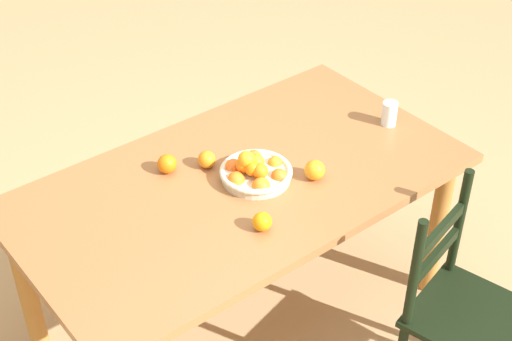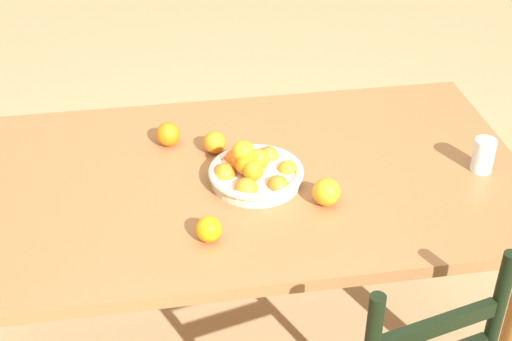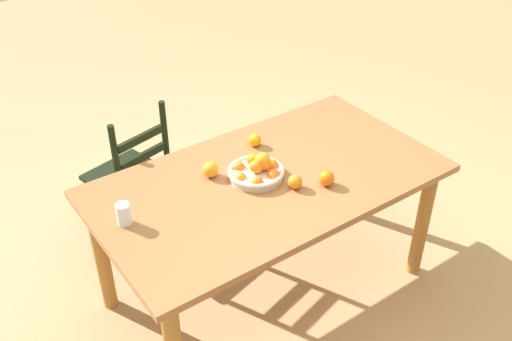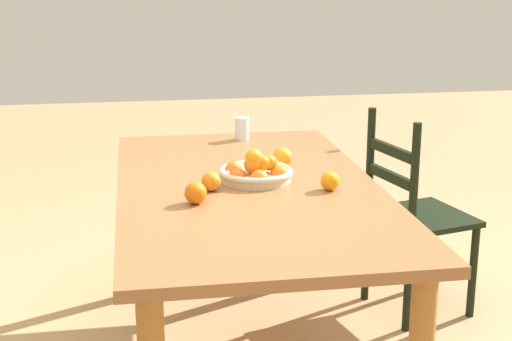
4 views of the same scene
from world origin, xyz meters
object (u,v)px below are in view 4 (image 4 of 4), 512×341
at_px(drinking_glass, 242,128).
at_px(fruit_bowl, 256,171).
at_px(dining_table, 248,210).
at_px(chair_near_window, 414,219).
at_px(orange_loose_1, 211,181).
at_px(orange_loose_2, 330,181).
at_px(orange_loose_3, 282,157).
at_px(orange_loose_0, 196,193).

bearing_deg(drinking_glass, fruit_bowl, -3.86).
relative_size(dining_table, chair_near_window, 1.87).
xyz_separation_m(fruit_bowl, drinking_glass, (-0.69, 0.05, 0.01)).
height_order(orange_loose_1, orange_loose_2, same).
distance_m(chair_near_window, orange_loose_1, 1.11).
distance_m(orange_loose_1, orange_loose_2, 0.43).
bearing_deg(orange_loose_2, orange_loose_3, -162.78).
bearing_deg(orange_loose_1, orange_loose_2, 81.44).
xyz_separation_m(dining_table, orange_loose_0, (0.19, -0.21, 0.14)).
bearing_deg(dining_table, chair_near_window, 115.83).
bearing_deg(dining_table, orange_loose_1, -69.88).
distance_m(dining_table, orange_loose_1, 0.20).
bearing_deg(fruit_bowl, dining_table, -41.40).
height_order(chair_near_window, drinking_glass, chair_near_window).
distance_m(dining_table, orange_loose_0, 0.32).
relative_size(orange_loose_3, drinking_glass, 0.76).
height_order(orange_loose_3, drinking_glass, drinking_glass).
bearing_deg(fruit_bowl, orange_loose_2, 56.66).
bearing_deg(orange_loose_0, drinking_glass, 162.20).
relative_size(orange_loose_0, drinking_glass, 0.73).
bearing_deg(orange_loose_0, orange_loose_1, 153.98).
height_order(dining_table, drinking_glass, drinking_glass).
xyz_separation_m(chair_near_window, orange_loose_2, (0.51, -0.53, 0.35)).
relative_size(fruit_bowl, orange_loose_1, 4.00).
bearing_deg(drinking_glass, dining_table, -6.63).
xyz_separation_m(orange_loose_0, drinking_glass, (-0.92, 0.30, 0.01)).
height_order(orange_loose_0, orange_loose_1, orange_loose_0).
bearing_deg(orange_loose_2, orange_loose_1, -98.56).
xyz_separation_m(dining_table, fruit_bowl, (-0.04, 0.04, 0.14)).
relative_size(orange_loose_0, orange_loose_1, 1.09).
xyz_separation_m(orange_loose_1, drinking_glass, (-0.78, 0.23, 0.02)).
height_order(orange_loose_2, orange_loose_3, orange_loose_3).
height_order(fruit_bowl, orange_loose_3, fruit_bowl).
bearing_deg(orange_loose_1, chair_near_window, 115.00).
relative_size(fruit_bowl, orange_loose_0, 3.68).
height_order(chair_near_window, orange_loose_3, chair_near_window).
xyz_separation_m(orange_loose_0, orange_loose_3, (-0.42, 0.39, 0.00)).
distance_m(dining_table, orange_loose_3, 0.32).
bearing_deg(orange_loose_0, fruit_bowl, 133.34).
relative_size(orange_loose_2, drinking_glass, 0.66).
bearing_deg(orange_loose_2, drinking_glass, -166.91).
bearing_deg(orange_loose_2, dining_table, -112.44).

